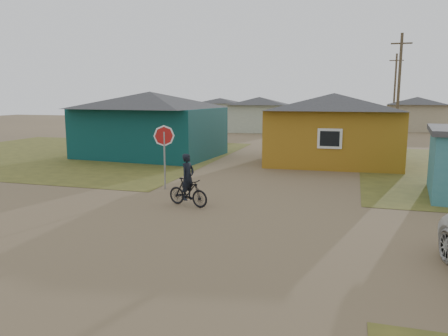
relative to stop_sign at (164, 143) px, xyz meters
The scene contains 11 objects.
ground 6.27m from the stop_sign, 52.62° to the right, with size 120.00×120.00×0.00m, color brown.
grass_nw 13.39m from the stop_sign, 141.49° to the left, with size 20.00×18.00×0.00m, color brown.
house_teal 10.02m from the stop_sign, 119.11° to the left, with size 8.93×7.08×4.00m.
house_yellow 11.10m from the stop_sign, 56.50° to the left, with size 7.72×6.76×3.90m.
house_pale_west 29.35m from the stop_sign, 94.64° to the left, with size 7.04×6.15×3.60m.
house_beige_east 37.80m from the stop_sign, 68.87° to the left, with size 6.95×6.05×3.60m.
house_pale_north 42.54m from the stop_sign, 104.12° to the left, with size 6.28×5.81×3.40m.
utility_pole_near 20.13m from the stop_sign, 59.60° to the left, with size 1.40×0.20×8.00m.
utility_pole_far 35.14m from the stop_sign, 71.50° to the left, with size 1.40×0.20×8.00m.
stop_sign is the anchor object (origin of this frame).
cyclist 3.20m from the stop_sign, 50.34° to the right, with size 1.67×0.88×1.82m.
Camera 1 is at (3.63, -11.22, 3.79)m, focal length 35.00 mm.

